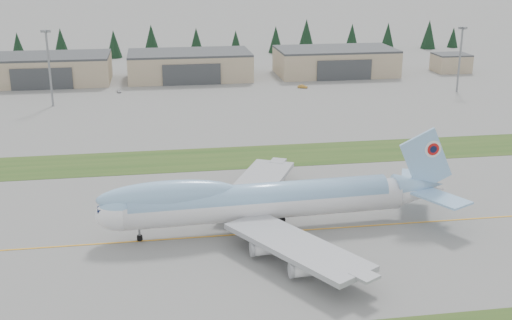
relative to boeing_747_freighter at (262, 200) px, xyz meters
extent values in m
plane|color=slate|center=(10.83, -1.37, -5.87)|extent=(7000.00, 7000.00, 0.00)
cube|color=#284B1A|center=(10.83, 43.63, -5.87)|extent=(400.00, 18.00, 0.08)
cube|color=orange|center=(10.83, -1.37, -5.87)|extent=(400.00, 0.40, 0.02)
cylinder|color=white|center=(0.67, 0.03, -0.58)|extent=(51.31, 8.18, 5.93)
cylinder|color=#8CBAE5|center=(-0.24, -0.01, 0.52)|extent=(47.64, 7.57, 5.47)
ellipsoid|color=white|center=(-24.85, -1.10, -0.58)|extent=(9.74, 6.34, 5.93)
ellipsoid|color=#8CBAE5|center=(-24.85, -1.10, 0.52)|extent=(8.15, 5.37, 5.03)
ellipsoid|color=#8CBAE5|center=(-16.65, -0.74, 2.25)|extent=(25.38, 6.15, 5.47)
cube|color=#0C1433|center=(-28.04, -1.24, 0.61)|extent=(2.06, 2.46, 1.18)
cone|color=white|center=(30.75, 1.36, -0.58)|extent=(11.20, 6.29, 5.81)
cone|color=#8CBAE5|center=(30.75, 1.36, 0.52)|extent=(10.26, 5.73, 5.29)
cube|color=#8CBAE5|center=(31.66, 1.40, 5.63)|extent=(11.06, 1.04, 12.59)
cylinder|color=white|center=(32.74, 1.81, 7.82)|extent=(3.29, 0.33, 3.28)
cylinder|color=red|center=(32.74, 1.91, 7.82)|extent=(2.38, 0.29, 2.37)
cylinder|color=#0C1433|center=(32.73, 2.00, 7.82)|extent=(1.38, 0.24, 1.37)
cube|color=#8CBAE5|center=(32.33, 6.91, -0.03)|extent=(8.89, 11.37, 0.42)
cube|color=#8CBAE5|center=(32.82, -4.03, -0.03)|extent=(9.49, 11.43, 0.42)
cube|color=#9C9DA3|center=(1.83, 15.15, -2.22)|extent=(19.60, 28.44, 0.91)
cube|color=#9C9DA3|center=(3.16, -14.93, -2.22)|extent=(21.37, 27.98, 0.91)
cylinder|color=white|center=(-2.20, 11.32, -3.95)|extent=(4.84, 2.49, 2.28)
cylinder|color=white|center=(1.89, 19.99, -3.95)|extent=(4.84, 2.49, 2.28)
cylinder|color=white|center=(-1.19, -11.47, -3.95)|extent=(4.84, 2.49, 2.28)
cylinder|color=white|center=(3.65, -19.75, -3.95)|extent=(4.84, 2.49, 2.28)
cylinder|color=gray|center=(-22.12, -0.98, -4.77)|extent=(0.42, 0.42, 2.19)
cylinder|color=gray|center=(-0.82, 2.70, -4.68)|extent=(0.53, 0.53, 2.37)
cylinder|color=gray|center=(-0.57, -2.77, -4.68)|extent=(0.53, 0.53, 2.37)
cylinder|color=gray|center=(3.74, 2.91, -4.68)|extent=(0.53, 0.53, 2.37)
cylinder|color=gray|center=(3.98, -2.56, -4.68)|extent=(0.53, 0.53, 2.37)
cylinder|color=black|center=(-22.10, -1.34, -5.37)|extent=(1.02, 0.36, 1.00)
cylinder|color=black|center=(-22.13, -0.61, -5.37)|extent=(1.02, 0.36, 1.00)
cylinder|color=black|center=(-0.82, 2.70, -5.32)|extent=(1.11, 0.50, 1.09)
cylinder|color=black|center=(-0.57, -2.77, -5.32)|extent=(1.11, 0.50, 1.09)
cylinder|color=black|center=(3.74, 2.91, -5.32)|extent=(1.11, 0.50, 1.09)
cylinder|color=black|center=(3.98, -2.56, -5.32)|extent=(1.11, 0.50, 1.09)
cube|color=tan|center=(-59.17, 148.63, -0.87)|extent=(48.00, 26.00, 10.00)
cube|color=#373A3C|center=(-59.17, 148.63, 4.53)|extent=(48.00, 26.00, 0.80)
cube|color=#373A3C|center=(-59.17, 135.33, -1.87)|extent=(22.08, 0.60, 8.00)
cube|color=tan|center=(-4.17, 148.63, -0.87)|extent=(48.00, 26.00, 10.00)
cube|color=#373A3C|center=(-4.17, 148.63, 4.53)|extent=(48.00, 26.00, 0.80)
cube|color=#373A3C|center=(-4.17, 135.33, -1.87)|extent=(22.08, 0.60, 8.00)
cube|color=tan|center=(55.83, 148.63, -0.87)|extent=(48.00, 26.00, 10.00)
cube|color=#373A3C|center=(55.83, 148.63, 4.53)|extent=(48.00, 26.00, 0.80)
cube|color=#373A3C|center=(55.83, 135.33, -1.87)|extent=(22.08, 0.60, 8.00)
cube|color=tan|center=(105.83, 146.63, -2.37)|extent=(14.00, 12.00, 7.00)
cube|color=#373A3C|center=(105.83, 146.63, 1.43)|extent=(14.00, 12.00, 0.60)
cylinder|color=gray|center=(-51.76, 108.02, 6.16)|extent=(0.70, 0.70, 24.06)
cube|color=gray|center=(-51.76, 108.02, 18.59)|extent=(3.20, 3.20, 0.80)
cylinder|color=gray|center=(90.26, 108.21, 5.39)|extent=(0.70, 0.70, 22.51)
cube|color=gray|center=(90.26, 108.21, 17.04)|extent=(3.20, 3.20, 0.80)
imported|color=silver|center=(-31.18, 126.25, -5.87)|extent=(2.00, 3.31, 1.05)
imported|color=#B17C2C|center=(36.30, 123.32, -5.87)|extent=(3.82, 3.10, 1.22)
imported|color=silver|center=(61.85, 137.95, -5.87)|extent=(2.42, 4.52, 1.24)
cone|color=black|center=(-81.62, 213.04, 0.19)|extent=(6.79, 6.79, 12.12)
cone|color=black|center=(-61.91, 214.61, 0.93)|extent=(7.61, 7.61, 13.59)
cone|color=black|center=(-36.54, 206.67, 0.69)|extent=(7.35, 7.35, 13.12)
cone|color=black|center=(-18.82, 211.51, 1.59)|extent=(8.35, 8.35, 14.91)
cone|color=black|center=(2.89, 210.58, 0.65)|extent=(7.30, 7.30, 13.03)
cone|color=black|center=(22.31, 209.89, -0.11)|extent=(6.44, 6.44, 11.51)
cone|color=black|center=(42.51, 210.39, 0.72)|extent=(7.38, 7.38, 13.17)
cone|color=black|center=(57.81, 209.04, 2.39)|extent=(9.25, 9.25, 16.52)
cone|color=black|center=(82.71, 212.74, 0.89)|extent=(7.57, 7.57, 13.52)
cone|color=black|center=(102.45, 214.18, 0.85)|extent=(7.53, 7.53, 13.44)
cone|color=black|center=(123.76, 211.58, 1.53)|extent=(8.28, 8.28, 14.79)
cone|color=black|center=(138.31, 213.50, -0.59)|extent=(5.91, 5.91, 10.55)
camera|label=1|loc=(-18.05, -106.80, 43.35)|focal=45.00mm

